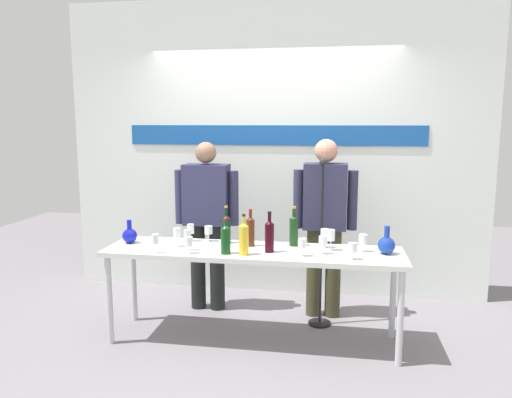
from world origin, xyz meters
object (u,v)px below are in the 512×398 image
object	(u,v)px
wine_bottle_3	(244,238)
microphone_stand	(321,271)
wine_glass_right_1	(353,248)
wine_bottle_1	(226,228)
wine_glass_right_4	(302,243)
wine_bottle_4	(294,229)
presenter_right	(325,218)
wine_glass_right_0	(325,234)
wine_bottle_0	(250,230)
wine_glass_left_4	(155,240)
wine_glass_right_3	(331,236)
presenter_left	(207,215)
wine_glass_right_5	(363,240)
decanter_blue_right	(386,245)
wine_glass_left_1	(189,242)
wine_glass_left_3	(187,236)
display_table	(253,257)
decanter_blue_left	(130,235)
wine_glass_right_2	(323,242)
wine_glass_left_0	(191,229)
wine_glass_left_2	(177,233)
wine_glass_left_5	(209,230)
wine_bottle_5	(269,235)
wine_bottle_2	(226,238)

from	to	relation	value
wine_bottle_3	microphone_stand	world-z (taller)	microphone_stand
wine_glass_right_1	wine_bottle_1	bearing A→B (deg)	161.87
wine_glass_right_4	wine_bottle_1	bearing A→B (deg)	154.89
wine_bottle_3	wine_bottle_4	size ratio (longest dim) A/B	0.97
presenter_right	wine_glass_right_0	size ratio (longest dim) A/B	10.49
presenter_right	wine_bottle_4	distance (m)	0.52
wine_bottle_0	wine_glass_left_4	size ratio (longest dim) A/B	2.10
wine_bottle_0	wine_glass_right_3	size ratio (longest dim) A/B	1.82
presenter_left	wine_glass_right_5	bearing A→B (deg)	-21.57
presenter_right	wine_bottle_3	world-z (taller)	presenter_right
wine_glass_right_0	microphone_stand	bearing A→B (deg)	97.85
presenter_left	decanter_blue_right	bearing A→B (deg)	-20.42
wine_glass_left_1	wine_glass_left_3	bearing A→B (deg)	114.28
display_table	wine_glass_right_0	distance (m)	0.61
wine_bottle_0	wine_glass_right_4	world-z (taller)	wine_bottle_0
decanter_blue_left	wine_glass_right_2	world-z (taller)	decanter_blue_left
decanter_blue_left	wine_glass_right_4	world-z (taller)	decanter_blue_left
wine_glass_right_0	presenter_left	bearing A→B (deg)	156.70
display_table	wine_glass_left_3	xyz separation A→B (m)	(-0.51, -0.10, 0.18)
wine_glass_right_2	wine_glass_right_5	distance (m)	0.33
wine_bottle_0	wine_glass_left_0	distance (m)	0.54
wine_glass_left_2	wine_glass_left_5	world-z (taller)	wine_glass_left_2
wine_bottle_3	wine_glass_left_5	size ratio (longest dim) A/B	2.39
presenter_right	wine_bottle_4	world-z (taller)	presenter_right
wine_bottle_4	wine_glass_left_0	size ratio (longest dim) A/B	2.21
wine_bottle_0	wine_glass_left_4	distance (m)	0.77
decanter_blue_right	wine_bottle_5	distance (m)	0.91
wine_glass_right_2	wine_glass_left_4	bearing A→B (deg)	-172.15
wine_bottle_1	wine_glass_right_0	distance (m)	0.82
wine_glass_left_0	wine_glass_right_4	bearing A→B (deg)	-18.17
wine_bottle_3	wine_glass_right_1	distance (m)	0.82
wine_glass_right_1	wine_glass_right_4	bearing A→B (deg)	175.56
display_table	wine_bottle_0	bearing A→B (deg)	109.37
wine_bottle_2	wine_glass_right_4	distance (m)	0.59
presenter_left	wine_glass_right_0	xyz separation A→B (m)	(1.11, -0.48, -0.03)
wine_glass_left_1	wine_glass_right_3	size ratio (longest dim) A/B	0.77
wine_glass_right_3	wine_glass_right_5	bearing A→B (deg)	-0.55
wine_glass_left_0	wine_glass_right_4	size ratio (longest dim) A/B	1.07
wine_glass_right_1	wine_glass_left_5	bearing A→B (deg)	162.84
wine_glass_right_4	wine_glass_left_4	bearing A→B (deg)	-175.77
presenter_left	wine_bottle_5	size ratio (longest dim) A/B	4.94
wine_glass_right_5	wine_glass_right_1	bearing A→B (deg)	-109.90
presenter_right	wine_bottle_0	bearing A→B (deg)	-138.52
presenter_right	wine_glass_left_5	xyz separation A→B (m)	(-0.97, -0.42, -0.06)
wine_glass_left_4	wine_glass_right_1	distance (m)	1.51
wine_bottle_4	wine_glass_right_5	bearing A→B (deg)	-10.37
wine_bottle_5	wine_glass_left_2	xyz separation A→B (m)	(-0.77, 0.05, -0.03)
presenter_right	wine_glass_left_2	world-z (taller)	presenter_right
wine_glass_left_2	wine_glass_left_4	size ratio (longest dim) A/B	1.05
wine_glass_right_4	wine_glass_right_5	bearing A→B (deg)	24.19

